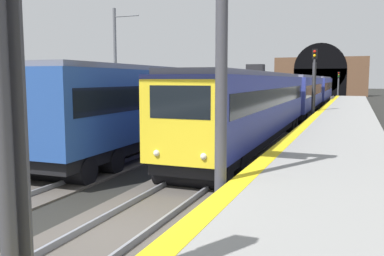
{
  "coord_description": "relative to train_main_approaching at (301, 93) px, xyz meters",
  "views": [
    {
      "loc": [
        -7.41,
        -4.83,
        3.46
      ],
      "look_at": [
        6.98,
        0.88,
        1.63
      ],
      "focal_mm": 38.53,
      "sensor_mm": 36.0,
      "label": 1
    }
  ],
  "objects": [
    {
      "name": "train_adjacent_platform",
      "position": [
        -9.57,
        4.6,
        0.15
      ],
      "size": [
        41.6,
        3.31,
        4.94
      ],
      "rotation": [
        0.0,
        0.0,
        0.02
      ],
      "color": "#264C99",
      "rests_on": "ground_plane"
    },
    {
      "name": "platform_right_edge_strip",
      "position": [
        -32.64,
        -2.41,
        -1.07
      ],
      "size": [
        112.0,
        0.5,
        0.01
      ],
      "primitive_type": "cube",
      "color": "yellow",
      "rests_on": "platform_right"
    },
    {
      "name": "catenary_mast_near",
      "position": [
        -14.66,
        11.08,
        2.14
      ],
      "size": [
        0.22,
        2.03,
        8.4
      ],
      "color": "#595B60",
      "rests_on": "ground_plane"
    },
    {
      "name": "tunnel_portal",
      "position": [
        50.58,
        2.3,
        1.89
      ],
      "size": [
        2.48,
        18.82,
        10.91
      ],
      "color": "brown",
      "rests_on": "ground_plane"
    },
    {
      "name": "ground_plane",
      "position": [
        -32.64,
        0.0,
        -2.17
      ],
      "size": [
        320.0,
        320.0,
        0.0
      ],
      "primitive_type": "plane",
      "color": "black"
    },
    {
      "name": "railway_signal_mid",
      "position": [
        -7.51,
        -1.83,
        1.16
      ],
      "size": [
        0.39,
        0.38,
        5.73
      ],
      "rotation": [
        0.0,
        0.0,
        3.14
      ],
      "color": "#38383D",
      "rests_on": "ground_plane"
    },
    {
      "name": "platform_right",
      "position": [
        -32.64,
        -4.14,
        -1.62
      ],
      "size": [
        112.0,
        3.94,
        1.09
      ],
      "primitive_type": "cube",
      "color": "gray",
      "rests_on": "ground_plane"
    },
    {
      "name": "train_main_approaching",
      "position": [
        0.0,
        0.0,
        0.0
      ],
      "size": [
        57.87,
        2.94,
        3.81
      ],
      "rotation": [
        0.0,
        0.0,
        3.15
      ],
      "color": "navy",
      "rests_on": "ground_plane"
    },
    {
      "name": "railway_signal_far",
      "position": [
        38.82,
        -1.83,
        0.75
      ],
      "size": [
        0.39,
        0.38,
        4.79
      ],
      "rotation": [
        0.0,
        0.0,
        3.14
      ],
      "color": "#4C4C54",
      "rests_on": "ground_plane"
    },
    {
      "name": "railway_signal_near",
      "position": [
        -37.18,
        -1.83,
        1.2
      ],
      "size": [
        0.39,
        0.38,
        5.61
      ],
      "rotation": [
        0.0,
        0.0,
        3.14
      ],
      "color": "#38383D",
      "rests_on": "ground_plane"
    },
    {
      "name": "track_main_line",
      "position": [
        -32.64,
        0.0,
        -2.13
      ],
      "size": [
        160.0,
        3.11,
        0.21
      ],
      "color": "#4C4742",
      "rests_on": "ground_plane"
    }
  ]
}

